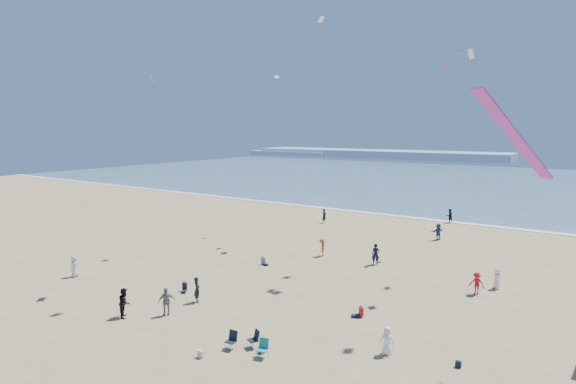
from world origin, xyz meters
The scene contains 12 objects.
ground centered at (0.00, 0.00, 0.00)m, with size 220.00×220.00×0.00m, color tan.
ocean centered at (0.00, 95.00, 0.03)m, with size 220.00×100.00×0.06m, color #476B84.
surf_line centered at (0.00, 45.00, 0.04)m, with size 220.00×1.20×0.08m, color white.
headland_far centered at (-60.00, 170.00, 1.60)m, with size 110.00×20.00×3.20m, color #7A8EA8.
headland_near centered at (-100.00, 165.00, 1.00)m, with size 40.00×14.00×2.00m, color #7A8EA8.
standing_flyers centered at (-0.06, 18.31, 0.88)m, with size 30.07×51.77×1.90m.
seated_group centered at (1.21, 7.07, 0.42)m, with size 17.09×18.80×0.84m.
chair_cluster centered at (2.50, 3.38, 0.50)m, with size 2.69×1.54×1.00m.
white_tote centered at (0.81, 1.48, 0.20)m, with size 0.35×0.20×0.40m, color silver.
black_backpack centered at (3.20, 3.65, 0.19)m, with size 0.30×0.22×0.38m, color black.
navy_bag centered at (12.37, 7.97, 0.17)m, with size 0.28×0.18×0.34m, color black.
kites_aloft centered at (10.40, 13.53, 15.69)m, with size 37.98×38.45×24.99m.
Camera 1 is at (16.95, -14.51, 11.91)m, focal length 28.00 mm.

